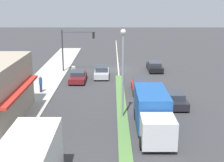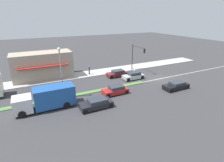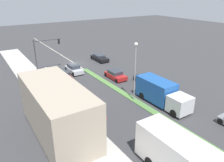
# 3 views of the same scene
# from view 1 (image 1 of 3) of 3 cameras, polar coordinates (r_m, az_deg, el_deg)

# --- Properties ---
(ground_plane) EXTENTS (160.00, 160.00, 0.00)m
(ground_plane) POSITION_cam_1_polar(r_m,az_deg,el_deg) (26.83, 1.90, -6.54)
(ground_plane) COLOR #38383A
(sidewalk_right) EXTENTS (4.00, 73.00, 0.12)m
(sidewalk_right) POSITION_cam_1_polar(r_m,az_deg,el_deg) (27.56, -17.25, -6.51)
(sidewalk_right) COLOR #B2AFA8
(sidewalk_right) RESTS_ON ground
(lane_marking_center) EXTENTS (0.16, 60.00, 0.01)m
(lane_marking_center) POSITION_cam_1_polar(r_m,az_deg,el_deg) (44.05, 1.17, 2.16)
(lane_marking_center) COLOR beige
(lane_marking_center) RESTS_ON ground
(traffic_signal_main) EXTENTS (4.59, 0.34, 5.60)m
(traffic_signal_main) POSITION_cam_1_polar(r_m,az_deg,el_deg) (42.22, -7.16, 6.86)
(traffic_signal_main) COLOR #333338
(traffic_signal_main) RESTS_ON sidewalk_right
(street_lamp) EXTENTS (0.44, 0.44, 7.37)m
(street_lamp) POSITION_cam_1_polar(r_m,az_deg,el_deg) (25.21, 2.01, 3.39)
(street_lamp) COLOR gray
(street_lamp) RESTS_ON median_strip
(pedestrian) EXTENTS (0.34, 0.34, 1.76)m
(pedestrian) POSITION_cam_1_polar(r_m,az_deg,el_deg) (33.75, -12.92, -0.46)
(pedestrian) COLOR #282D42
(pedestrian) RESTS_ON sidewalk_right
(warning_aframe_sign) EXTENTS (0.45, 0.53, 0.84)m
(warning_aframe_sign) POSITION_cam_1_polar(r_m,az_deg,el_deg) (42.44, -7.09, 2.13)
(warning_aframe_sign) COLOR silver
(warning_aframe_sign) RESTS_ON ground
(delivery_truck) EXTENTS (2.44, 7.50, 2.87)m
(delivery_truck) POSITION_cam_1_polar(r_m,az_deg,el_deg) (23.94, 7.43, -5.63)
(delivery_truck) COLOR silver
(delivery_truck) RESTS_ON ground
(hatchback_red) EXTENTS (1.87, 3.97, 1.31)m
(hatchback_red) POSITION_cam_1_polar(r_m,az_deg,el_deg) (33.64, 5.27, -0.93)
(hatchback_red) COLOR #AD1E1E
(hatchback_red) RESTS_ON ground
(suv_black) EXTENTS (1.88, 4.39, 1.21)m
(suv_black) POSITION_cam_1_polar(r_m,az_deg,el_deg) (43.51, 7.80, 2.65)
(suv_black) COLOR black
(suv_black) RESTS_ON ground
(sedan_maroon) EXTENTS (1.87, 4.08, 1.28)m
(sedan_maroon) POSITION_cam_1_polar(r_m,az_deg,el_deg) (37.75, -6.24, 0.82)
(sedan_maroon) COLOR maroon
(sedan_maroon) RESTS_ON ground
(sedan_dark) EXTENTS (1.91, 4.33, 1.25)m
(sedan_dark) POSITION_cam_1_polar(r_m,az_deg,el_deg) (29.95, 11.35, -3.24)
(sedan_dark) COLOR black
(sedan_dark) RESTS_ON ground
(sedan_silver) EXTENTS (1.80, 4.06, 1.39)m
(sedan_silver) POSITION_cam_1_polar(r_m,az_deg,el_deg) (39.48, -1.89, 1.61)
(sedan_silver) COLOR #B7BABF
(sedan_silver) RESTS_ON ground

